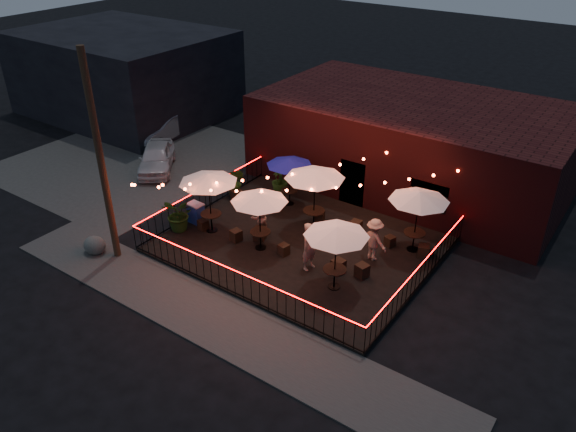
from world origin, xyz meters
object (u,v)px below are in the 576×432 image
Objects in this scene: cafe_table_4 at (337,232)px; cafe_table_5 at (419,197)px; cafe_table_3 at (315,174)px; cafe_table_0 at (208,179)px; cafe_table_1 at (289,162)px; cooler at (196,213)px; utility_pole at (101,161)px; cafe_table_2 at (259,198)px; boulder at (95,245)px.

cafe_table_5 reaches higher than cafe_table_4.
cafe_table_0 is at bearing -141.92° from cafe_table_3.
cafe_table_1 is 2.98× the size of cooler.
utility_pole is 7.98m from cafe_table_3.
utility_pole is at bearing -159.68° from cafe_table_4.
cafe_table_1 is at bearing 107.85° from cafe_table_2.
cafe_table_0 is 3.00× the size of boulder.
cafe_table_4 is at bearing -3.76° from cafe_table_0.
cooler is at bearing 65.22° from boulder.
cafe_table_2 is 2.62m from cafe_table_3.
cafe_table_3 is 3.11× the size of cooler.
cafe_table_2 is 3.83m from cooler.
cooler is (-4.26, -2.45, -1.99)m from cafe_table_3.
cafe_table_3 is 0.96× the size of cafe_table_5.
cafe_table_2 is 0.90× the size of cafe_table_5.
cafe_table_3 reaches higher than cafe_table_1.
cafe_table_5 is at bearing 25.01° from cafe_table_0.
cafe_table_5 reaches higher than boulder.
cafe_table_3 is at bearing 46.11° from boulder.
utility_pole is at bearing -143.71° from cafe_table_5.
utility_pole reaches higher than cooler.
cafe_table_5 is (9.20, 6.76, -1.55)m from utility_pole.
utility_pole is at bearing -131.12° from cafe_table_3.
cafe_table_2 is 2.91× the size of cooler.
boulder is at bearing -144.78° from cafe_table_5.
cafe_table_3 is at bearing -168.24° from cafe_table_5.
cafe_table_2 reaches higher than cafe_table_1.
cafe_table_5 is (4.04, 0.84, -0.14)m from cafe_table_3.
cafe_table_5 is 3.15× the size of boulder.
utility_pole is at bearing -119.33° from cafe_table_0.
cafe_table_5 is (7.32, 3.42, -0.05)m from cafe_table_0.
utility_pole is 3.76m from boulder.
cafe_table_5 reaches higher than cafe_table_2.
cafe_table_4 is (6.07, -0.40, -0.10)m from cafe_table_0.
cafe_table_3 is (0.86, 2.46, 0.25)m from cafe_table_2.
utility_pole reaches higher than cafe_table_5.
cooler is (-0.98, 0.13, -1.90)m from cafe_table_0.
cafe_table_0 is at bearing 60.67° from utility_pole.
cafe_table_0 is at bearing 53.40° from boulder.
cafe_table_2 reaches higher than cooler.
cafe_table_2 is at bearing 38.72° from utility_pole.
cooler is at bearing -158.40° from cafe_table_5.
utility_pole is at bearing -141.28° from cafe_table_2.
cafe_table_3 is 5.30m from cooler.
cafe_table_4 is at bearing -108.23° from cafe_table_5.
utility_pole reaches higher than cafe_table_0.
cafe_table_0 is at bearing -108.96° from cafe_table_1.
cafe_table_4 is at bearing -40.58° from cafe_table_1.
boulder is (-5.17, -3.80, -1.99)m from cafe_table_2.
cafe_table_1 is at bearing 71.04° from cafe_table_0.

